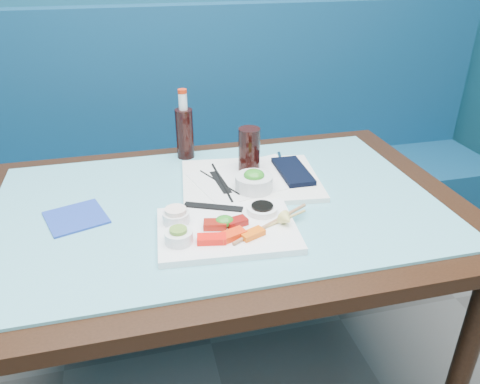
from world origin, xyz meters
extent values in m
cube|color=navy|center=(0.00, 2.22, 0.23)|extent=(3.00, 0.55, 0.45)
cube|color=navy|center=(0.00, 2.44, 0.70)|extent=(3.00, 0.12, 0.95)
cube|color=black|center=(0.00, 1.45, 0.73)|extent=(1.40, 0.90, 0.04)
cylinder|color=black|center=(0.62, 1.08, 0.35)|extent=(0.06, 0.06, 0.71)
cylinder|color=black|center=(-0.62, 1.82, 0.35)|extent=(0.06, 0.06, 0.71)
cylinder|color=black|center=(0.62, 1.82, 0.35)|extent=(0.06, 0.06, 0.71)
cube|color=#60B2C1|center=(0.00, 1.45, 0.75)|extent=(1.22, 0.76, 0.01)
cube|color=white|center=(-0.01, 1.29, 0.77)|extent=(0.36, 0.27, 0.02)
cube|color=#FF130A|center=(-0.06, 1.24, 0.78)|extent=(0.07, 0.05, 0.02)
cube|color=#FF300A|center=(-0.01, 1.24, 0.78)|extent=(0.08, 0.05, 0.02)
cube|color=#FB5E0A|center=(0.04, 1.24, 0.78)|extent=(0.07, 0.05, 0.01)
cube|color=maroon|center=(-0.04, 1.30, 0.78)|extent=(0.06, 0.05, 0.02)
cube|color=maroon|center=(0.02, 1.30, 0.78)|extent=(0.06, 0.04, 0.02)
ellipsoid|color=#2B851E|center=(-0.01, 1.30, 0.79)|extent=(0.06, 0.06, 0.03)
cylinder|color=white|center=(-0.13, 1.26, 0.79)|extent=(0.08, 0.08, 0.03)
cylinder|color=olive|center=(-0.13, 1.26, 0.81)|extent=(0.04, 0.04, 0.01)
cylinder|color=white|center=(-0.13, 1.35, 0.79)|extent=(0.08, 0.08, 0.03)
cylinder|color=#FFE1D1|center=(-0.13, 1.35, 0.81)|extent=(0.07, 0.07, 0.01)
cylinder|color=white|center=(0.10, 1.34, 0.78)|extent=(0.10, 0.10, 0.02)
cylinder|color=black|center=(0.10, 1.34, 0.79)|extent=(0.07, 0.07, 0.01)
cone|color=#DED269|center=(0.14, 1.26, 0.79)|extent=(0.04, 0.04, 0.04)
cube|color=black|center=(-0.02, 1.40, 0.78)|extent=(0.16, 0.09, 0.00)
cylinder|color=#9D6D49|center=(0.10, 1.28, 0.78)|extent=(0.23, 0.14, 0.01)
cylinder|color=tan|center=(0.11, 1.28, 0.78)|extent=(0.19, 0.09, 0.01)
cube|color=white|center=(0.12, 1.55, 0.77)|extent=(0.44, 0.35, 0.02)
cube|color=silver|center=(0.12, 1.55, 0.77)|extent=(0.38, 0.31, 0.00)
cylinder|color=silver|center=(0.11, 1.48, 0.79)|extent=(0.14, 0.14, 0.04)
ellipsoid|color=#2B9021|center=(0.11, 1.48, 0.82)|extent=(0.06, 0.06, 0.03)
cylinder|color=black|center=(0.13, 1.61, 0.84)|extent=(0.08, 0.08, 0.14)
cube|color=black|center=(0.26, 1.55, 0.78)|extent=(0.09, 0.20, 0.02)
cylinder|color=silver|center=(0.25, 1.66, 0.78)|extent=(0.03, 0.09, 0.01)
cylinder|color=black|center=(0.02, 1.54, 0.78)|extent=(0.09, 0.18, 0.01)
cylinder|color=black|center=(0.03, 1.54, 0.78)|extent=(0.01, 0.26, 0.01)
cube|color=black|center=(0.03, 1.54, 0.78)|extent=(0.04, 0.15, 0.00)
cylinder|color=black|center=(-0.04, 1.79, 0.84)|extent=(0.07, 0.07, 0.17)
cylinder|color=white|center=(-0.04, 1.79, 0.95)|extent=(0.04, 0.04, 0.05)
cylinder|color=red|center=(-0.04, 1.79, 0.99)|extent=(0.03, 0.03, 0.01)
cube|color=#1B3695|center=(-0.38, 1.46, 0.76)|extent=(0.18, 0.18, 0.01)
camera|label=1|loc=(-0.21, 0.33, 1.40)|focal=35.00mm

